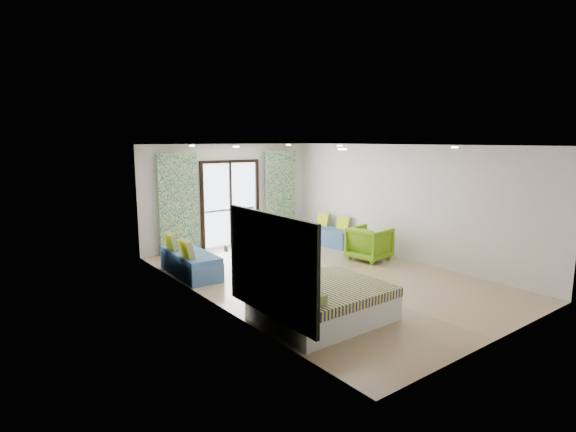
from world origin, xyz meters
TOP-DOWN VIEW (x-y plane):
  - floor at (0.00, 0.00)m, footprint 5.00×7.50m
  - ceiling at (0.00, 0.00)m, footprint 5.00×7.50m
  - wall_back at (0.00, 3.75)m, footprint 5.00×0.01m
  - wall_front at (0.00, -3.75)m, footprint 5.00×0.01m
  - wall_left at (-2.50, 0.00)m, footprint 0.01×7.50m
  - wall_right at (2.50, 0.00)m, footprint 0.01×7.50m
  - balcony_door at (0.00, 3.72)m, footprint 1.76×0.08m
  - balcony_rail at (0.00, 3.73)m, footprint 1.52×0.03m
  - curtain_left at (-1.55, 3.57)m, footprint 1.00×0.10m
  - curtain_right at (1.55, 3.57)m, footprint 1.00×0.10m
  - downlight_a at (-1.40, -2.00)m, footprint 0.12×0.12m
  - downlight_b at (1.40, -2.00)m, footprint 0.12×0.12m
  - downlight_c at (-1.40, 1.00)m, footprint 0.12×0.12m
  - downlight_d at (1.40, 1.00)m, footprint 0.12×0.12m
  - downlight_e at (-1.40, 3.00)m, footprint 0.12×0.12m
  - downlight_f at (1.40, 3.00)m, footprint 0.12×0.12m
  - headboard at (-2.46, -1.68)m, footprint 0.06×2.10m
  - switch_plate at (-2.47, -0.43)m, footprint 0.02×0.10m
  - bed at (-1.48, -1.68)m, footprint 1.94×1.58m
  - daybed_left at (-2.12, 1.77)m, footprint 0.74×1.78m
  - daybed_right at (2.11, 2.14)m, footprint 0.76×1.64m
  - coffee_table at (0.08, 2.44)m, footprint 0.78×0.78m
  - vase at (0.03, 2.51)m, footprint 0.23×0.24m
  - armchair at (1.80, 0.35)m, footprint 0.89×0.93m

SIDE VIEW (x-z plane):
  - floor at x=0.00m, z-range -0.01..0.01m
  - daybed_right at x=2.11m, z-range -0.15..0.64m
  - daybed_left at x=-2.12m, z-range -0.16..0.70m
  - bed at x=-1.48m, z-range -0.05..0.61m
  - coffee_table at x=0.08m, z-range 0.01..0.72m
  - armchair at x=1.80m, z-range 0.00..0.86m
  - vase at x=0.03m, z-range 0.41..0.62m
  - balcony_rail at x=0.00m, z-range 0.93..0.97m
  - headboard at x=-2.46m, z-range 0.30..1.80m
  - switch_plate at x=-2.47m, z-range 1.00..1.10m
  - curtain_left at x=-1.55m, z-range 0.00..2.50m
  - curtain_right at x=1.55m, z-range 0.00..2.50m
  - balcony_door at x=0.00m, z-range 0.12..2.40m
  - wall_back at x=0.00m, z-range 0.00..2.70m
  - wall_front at x=0.00m, z-range 0.00..2.70m
  - wall_left at x=-2.50m, z-range 0.00..2.70m
  - wall_right at x=2.50m, z-range 0.00..2.70m
  - downlight_a at x=-1.40m, z-range 2.66..2.68m
  - downlight_b at x=1.40m, z-range 2.66..2.68m
  - downlight_c at x=-1.40m, z-range 2.66..2.68m
  - downlight_d at x=1.40m, z-range 2.66..2.68m
  - downlight_e at x=-1.40m, z-range 2.66..2.68m
  - downlight_f at x=1.40m, z-range 2.66..2.68m
  - ceiling at x=0.00m, z-range 2.70..2.71m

